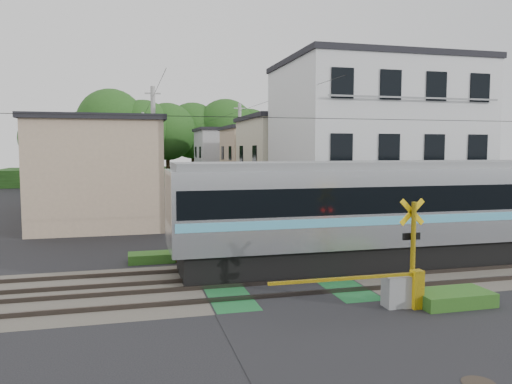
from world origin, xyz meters
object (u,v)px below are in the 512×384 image
object	(u,v)px
apartment_block	(373,146)
crossing_signal_near	(400,283)
pedestrian	(177,184)
manhole_cover	(479,384)
crossing_signal_far	(188,244)

from	to	relation	value
apartment_block	crossing_signal_near	bearing A→B (deg)	-114.22
pedestrian	manhole_cover	bearing A→B (deg)	76.90
crossing_signal_near	crossing_signal_far	bearing A→B (deg)	125.29
manhole_cover	crossing_signal_far	bearing A→B (deg)	109.62
apartment_block	manhole_cover	distance (m)	19.53
pedestrian	manhole_cover	distance (m)	43.01
crossing_signal_near	manhole_cover	world-z (taller)	crossing_signal_near
crossing_signal_near	apartment_block	world-z (taller)	apartment_block
pedestrian	manhole_cover	size ratio (longest dim) A/B	2.69
crossing_signal_far	apartment_block	bearing A→B (deg)	27.78
crossing_signal_far	apartment_block	world-z (taller)	apartment_block
crossing_signal_near	pedestrian	world-z (taller)	crossing_signal_near
crossing_signal_near	pedestrian	distance (m)	38.53
apartment_block	manhole_cover	xyz separation A→B (m)	(-6.87, -17.68, -4.64)
crossing_signal_near	crossing_signal_far	distance (m)	8.95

